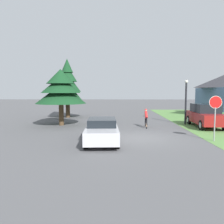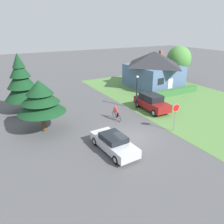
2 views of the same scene
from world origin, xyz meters
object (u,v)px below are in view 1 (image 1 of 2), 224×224
conifer_tall_near (61,89)px  conifer_tall_far (67,86)px  parked_suv_right (205,115)px  stop_sign (215,109)px  cyclist (146,119)px  sedan_left_lane (102,130)px  street_lamp (186,98)px

conifer_tall_near → conifer_tall_far: size_ratio=0.74×
parked_suv_right → conifer_tall_far: bearing=65.2°
conifer_tall_near → stop_sign: bearing=-29.3°
cyclist → conifer_tall_near: size_ratio=0.38×
parked_suv_right → conifer_tall_near: conifer_tall_near is taller
parked_suv_right → stop_sign: 5.66m
sedan_left_lane → conifer_tall_far: size_ratio=0.72×
sedan_left_lane → street_lamp: bearing=-48.5°
cyclist → conifer_tall_near: 7.68m
parked_suv_right → conifer_tall_far: 14.67m
street_lamp → conifer_tall_far: 12.83m
cyclist → stop_sign: stop_sign is taller
conifer_tall_far → sedan_left_lane: bearing=-68.6°
stop_sign → conifer_tall_near: (-10.57, 5.93, 1.25)m
conifer_tall_far → parked_suv_right: bearing=-26.5°
parked_suv_right → conifer_tall_near: 12.37m
street_lamp → conifer_tall_near: conifer_tall_near is taller
stop_sign → conifer_tall_far: conifer_tall_far is taller
parked_suv_right → conifer_tall_near: (-12.16, 0.58, 2.19)m
cyclist → conifer_tall_far: (-7.98, 6.89, 2.78)m
stop_sign → conifer_tall_far: 16.44m
parked_suv_right → stop_sign: size_ratio=1.80×
conifer_tall_near → conifer_tall_far: 5.93m
cyclist → conifer_tall_far: bearing=51.4°
conifer_tall_near → street_lamp: bearing=3.6°
cyclist → street_lamp: 4.38m
street_lamp → conifer_tall_far: size_ratio=0.61×
stop_sign → street_lamp: street_lamp is taller
sedan_left_lane → parked_suv_right: parked_suv_right is taller
stop_sign → conifer_tall_far: (-11.34, 11.80, 1.60)m
conifer_tall_far → street_lamp: bearing=-23.9°
sedan_left_lane → stop_sign: bearing=-90.9°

